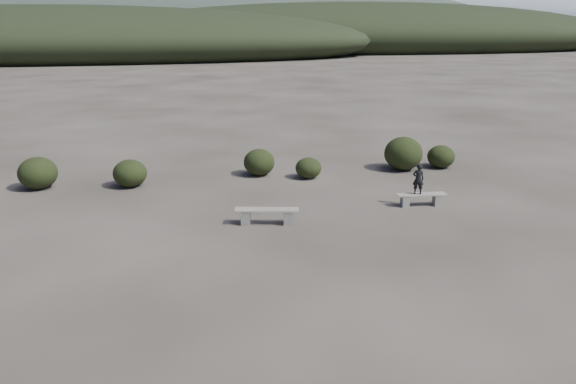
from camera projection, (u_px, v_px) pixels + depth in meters
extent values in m
plane|color=#2D2823|center=(346.00, 276.00, 13.41)|extent=(1200.00, 1200.00, 0.00)
cube|color=slate|center=(246.00, 217.00, 16.82)|extent=(0.33, 0.42, 0.43)
cube|color=slate|center=(288.00, 217.00, 16.80)|extent=(0.33, 0.42, 0.43)
cube|color=gray|center=(267.00, 210.00, 16.74)|extent=(1.96, 0.76, 0.05)
cube|color=slate|center=(405.00, 201.00, 18.45)|extent=(0.25, 0.33, 0.37)
cube|color=slate|center=(437.00, 200.00, 18.56)|extent=(0.25, 0.33, 0.37)
cube|color=gray|center=(421.00, 194.00, 18.45)|extent=(1.67, 0.45, 0.05)
imported|color=black|center=(418.00, 179.00, 18.28)|extent=(0.41, 0.32, 1.01)
ellipsoid|color=black|center=(130.00, 173.00, 20.60)|extent=(1.23, 1.23, 1.01)
ellipsoid|color=black|center=(259.00, 162.00, 22.14)|extent=(1.23, 1.23, 1.05)
ellipsoid|color=black|center=(308.00, 168.00, 21.74)|extent=(1.01, 1.01, 0.81)
ellipsoid|color=black|center=(403.00, 153.00, 22.92)|extent=(1.56, 1.56, 1.36)
ellipsoid|color=black|center=(441.00, 157.00, 23.31)|extent=(1.13, 1.13, 0.94)
ellipsoid|color=black|center=(38.00, 173.00, 20.32)|extent=(1.38, 1.38, 1.17)
ellipsoid|color=black|center=(54.00, 42.00, 93.27)|extent=(110.00, 40.00, 12.00)
ellipsoid|color=black|center=(364.00, 35.00, 122.03)|extent=(120.00, 44.00, 14.00)
ellipsoid|color=#2B352C|center=(196.00, 24.00, 162.64)|extent=(190.00, 64.00, 24.00)
ellipsoid|color=slate|center=(321.00, 15.00, 305.00)|extent=(340.00, 110.00, 44.00)
ellipsoid|color=gray|center=(144.00, 12.00, 381.73)|extent=(460.00, 140.00, 56.00)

